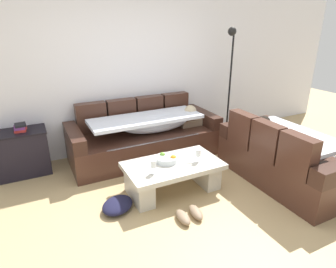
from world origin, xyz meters
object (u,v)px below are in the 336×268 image
(coffee_table, at_px, (173,173))
(floor_lamp, at_px, (230,78))
(crumpled_garment, at_px, (118,205))
(couch_near_window, at_px, (284,158))
(fruit_bowl, at_px, (167,159))
(open_magazine, at_px, (187,160))
(side_cabinet, at_px, (21,153))
(wine_glass_near_left, at_px, (153,164))
(wine_glass_near_right, at_px, (198,153))
(book_stack_on_cabinet, at_px, (20,128))
(couch_along_wall, at_px, (146,136))
(pair_of_shoes, at_px, (190,215))

(coffee_table, xyz_separation_m, floor_lamp, (1.73, 1.19, 0.88))
(crumpled_garment, bearing_deg, couch_near_window, -8.97)
(fruit_bowl, bearing_deg, coffee_table, -59.97)
(open_magazine, bearing_deg, side_cabinet, 161.45)
(fruit_bowl, relative_size, wine_glass_near_left, 1.69)
(wine_glass_near_right, xyz_separation_m, book_stack_on_cabinet, (-1.95, 1.43, 0.19))
(side_cabinet, distance_m, crumpled_garment, 1.71)
(open_magazine, distance_m, floor_lamp, 2.06)
(crumpled_garment, bearing_deg, fruit_bowl, 13.39)
(couch_near_window, bearing_deg, wine_glass_near_left, 79.82)
(wine_glass_near_left, xyz_separation_m, side_cabinet, (-1.38, 1.45, -0.17))
(fruit_bowl, relative_size, wine_glass_near_right, 1.69)
(couch_along_wall, relative_size, fruit_bowl, 8.21)
(fruit_bowl, xyz_separation_m, floor_lamp, (1.77, 1.11, 0.70))
(book_stack_on_cabinet, bearing_deg, wine_glass_near_left, -47.57)
(pair_of_shoes, bearing_deg, couch_along_wall, 83.31)
(book_stack_on_cabinet, relative_size, floor_lamp, 0.10)
(floor_lamp, bearing_deg, couch_along_wall, -176.96)
(fruit_bowl, xyz_separation_m, wine_glass_near_right, (0.35, -0.18, 0.08))
(couch_near_window, height_order, side_cabinet, couch_near_window)
(fruit_bowl, xyz_separation_m, wine_glass_near_left, (-0.27, -0.20, 0.08))
(coffee_table, distance_m, wine_glass_near_right, 0.41)
(couch_near_window, bearing_deg, fruit_bowl, 70.82)
(couch_near_window, height_order, book_stack_on_cabinet, couch_near_window)
(couch_along_wall, xyz_separation_m, floor_lamp, (1.63, 0.09, 0.78))
(couch_along_wall, bearing_deg, side_cabinet, 172.78)
(pair_of_shoes, bearing_deg, fruit_bowl, 85.31)
(book_stack_on_cabinet, bearing_deg, side_cabinet, -173.69)
(fruit_bowl, height_order, crumpled_garment, fruit_bowl)
(wine_glass_near_right, height_order, open_magazine, wine_glass_near_right)
(floor_lamp, bearing_deg, side_cabinet, 177.65)
(open_magazine, distance_m, book_stack_on_cabinet, 2.30)
(couch_along_wall, bearing_deg, wine_glass_near_left, -108.70)
(couch_near_window, relative_size, wine_glass_near_right, 10.46)
(couch_along_wall, relative_size, coffee_table, 1.92)
(couch_along_wall, height_order, coffee_table, couch_along_wall)
(side_cabinet, relative_size, crumpled_garment, 1.80)
(couch_along_wall, height_order, fruit_bowl, couch_along_wall)
(couch_along_wall, distance_m, book_stack_on_cabinet, 1.79)
(couch_near_window, xyz_separation_m, wine_glass_near_right, (-1.14, 0.34, 0.16))
(wine_glass_near_right, xyz_separation_m, pair_of_shoes, (-0.40, -0.50, -0.45))
(wine_glass_near_right, height_order, pair_of_shoes, wine_glass_near_right)
(side_cabinet, bearing_deg, coffee_table, -38.12)
(coffee_table, relative_size, open_magazine, 4.29)
(wine_glass_near_left, distance_m, crumpled_garment, 0.62)
(wine_glass_near_right, bearing_deg, side_cabinet, 144.49)
(couch_near_window, bearing_deg, wine_glass_near_right, 73.29)
(wine_glass_near_right, xyz_separation_m, side_cabinet, (-1.99, 1.42, -0.17))
(floor_lamp, bearing_deg, couch_near_window, -99.83)
(open_magazine, bearing_deg, floor_lamp, 54.23)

